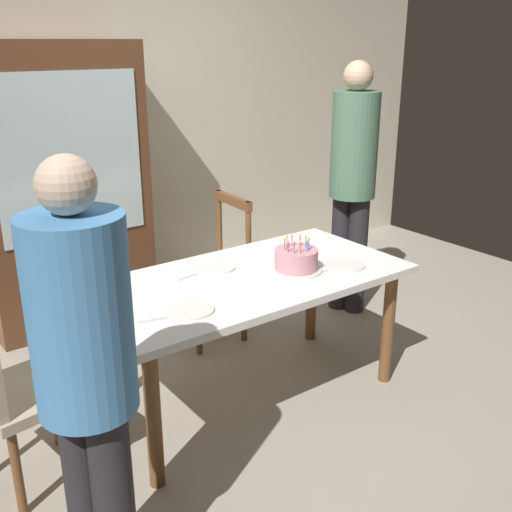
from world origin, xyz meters
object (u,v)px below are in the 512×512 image
(chair_spindle_back, at_px, (212,273))
(person_guest, at_px, (353,174))
(person_celebrant, at_px, (86,370))
(dining_table, at_px, (248,292))
(birthday_cake, at_px, (296,260))
(plate_near_celebrant, at_px, (190,310))
(plate_near_guest, at_px, (345,265))
(china_cabinet, at_px, (62,189))
(plate_far_side, at_px, (215,268))
(chair_upholstered, at_px, (8,382))

(chair_spindle_back, height_order, person_guest, person_guest)
(chair_spindle_back, xyz_separation_m, person_celebrant, (-1.39, -1.46, 0.45))
(person_guest, bearing_deg, dining_table, -157.33)
(birthday_cake, xyz_separation_m, chair_spindle_back, (-0.01, 0.84, -0.33))
(plate_near_celebrant, relative_size, plate_near_guest, 1.00)
(plate_near_guest, relative_size, china_cabinet, 0.12)
(plate_far_side, distance_m, person_guest, 1.44)
(chair_upholstered, bearing_deg, dining_table, -1.18)
(plate_near_guest, bearing_deg, china_cabinet, 117.68)
(plate_near_celebrant, height_order, plate_far_side, same)
(plate_far_side, height_order, person_guest, person_guest)
(plate_near_celebrant, xyz_separation_m, chair_upholstered, (-0.77, 0.22, -0.20))
(dining_table, height_order, plate_far_side, plate_far_side)
(dining_table, bearing_deg, chair_spindle_back, 71.96)
(plate_near_guest, xyz_separation_m, china_cabinet, (-0.92, 1.75, 0.22))
(chair_spindle_back, relative_size, chair_upholstered, 1.00)
(dining_table, height_order, plate_near_guest, plate_near_guest)
(chair_spindle_back, bearing_deg, person_guest, -11.61)
(chair_spindle_back, bearing_deg, plate_near_celebrant, -127.01)
(person_celebrant, height_order, china_cabinet, china_cabinet)
(dining_table, xyz_separation_m, chair_spindle_back, (0.24, 0.75, -0.18))
(birthday_cake, height_order, person_celebrant, person_celebrant)
(dining_table, bearing_deg, china_cabinet, 104.74)
(birthday_cake, bearing_deg, plate_far_side, 139.56)
(dining_table, bearing_deg, person_guest, 22.67)
(plate_near_guest, bearing_deg, birthday_cake, 158.48)
(person_celebrant, bearing_deg, chair_spindle_back, 46.42)
(plate_near_guest, relative_size, chair_spindle_back, 0.23)
(plate_near_celebrant, relative_size, china_cabinet, 0.12)
(birthday_cake, height_order, plate_far_side, birthday_cake)
(birthday_cake, bearing_deg, chair_upholstered, 175.51)
(dining_table, distance_m, plate_far_side, 0.23)
(birthday_cake, distance_m, person_guest, 1.23)
(plate_far_side, distance_m, chair_spindle_back, 0.70)
(plate_near_celebrant, bearing_deg, plate_far_side, 45.41)
(plate_far_side, xyz_separation_m, person_celebrant, (-1.06, -0.91, 0.17))
(plate_near_celebrant, distance_m, person_guest, 1.91)
(chair_upholstered, distance_m, person_guest, 2.61)
(dining_table, xyz_separation_m, plate_near_celebrant, (-0.47, -0.19, 0.09))
(plate_near_celebrant, relative_size, person_guest, 0.12)
(dining_table, relative_size, plate_near_guest, 7.71)
(chair_upholstered, distance_m, person_celebrant, 0.83)
(dining_table, distance_m, chair_upholstered, 1.24)
(plate_far_side, xyz_separation_m, plate_near_guest, (0.59, -0.39, 0.00))
(birthday_cake, xyz_separation_m, china_cabinet, (-0.66, 1.65, 0.16))
(chair_upholstered, xyz_separation_m, person_celebrant, (0.09, -0.74, 0.38))
(person_celebrant, height_order, person_guest, person_guest)
(plate_near_guest, height_order, person_celebrant, person_celebrant)
(dining_table, xyz_separation_m, plate_near_guest, (0.51, -0.19, 0.09))
(person_celebrant, bearing_deg, person_guest, 27.21)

